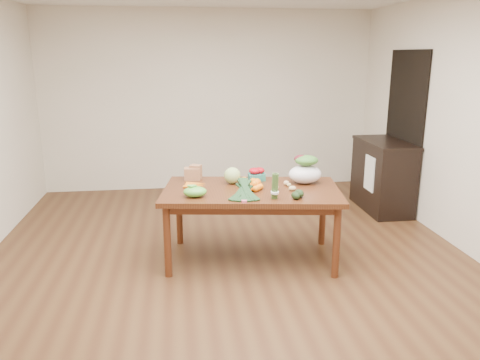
{
  "coord_description": "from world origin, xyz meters",
  "views": [
    {
      "loc": [
        -0.48,
        -4.18,
        2.04
      ],
      "look_at": [
        0.08,
        0.0,
        0.9
      ],
      "focal_mm": 35.0,
      "sensor_mm": 36.0,
      "label": 1
    }
  ],
  "objects": [
    {
      "name": "floor",
      "position": [
        0.0,
        0.0,
        0.0
      ],
      "size": [
        6.0,
        6.0,
        0.0
      ],
      "primitive_type": "plane",
      "color": "#50341B",
      "rests_on": "ground"
    },
    {
      "name": "room_walls",
      "position": [
        0.0,
        0.0,
        1.35
      ],
      "size": [
        5.02,
        6.02,
        2.7
      ],
      "color": "silver",
      "rests_on": "floor"
    },
    {
      "name": "dining_table",
      "position": [
        0.22,
        0.21,
        0.38
      ],
      "size": [
        1.86,
        1.21,
        0.75
      ],
      "primitive_type": "cube",
      "rotation": [
        0.0,
        0.0,
        -0.15
      ],
      "color": "#4D2711",
      "rests_on": "floor"
    },
    {
      "name": "doorway_dark",
      "position": [
        2.48,
        1.6,
        1.05
      ],
      "size": [
        0.02,
        1.0,
        2.1
      ],
      "primitive_type": "cube",
      "color": "black",
      "rests_on": "floor"
    },
    {
      "name": "cabinet",
      "position": [
        2.22,
        1.56,
        0.47
      ],
      "size": [
        0.52,
        1.02,
        0.94
      ],
      "primitive_type": "cube",
      "color": "black",
      "rests_on": "floor"
    },
    {
      "name": "dish_towel",
      "position": [
        1.96,
        1.4,
        0.55
      ],
      "size": [
        0.02,
        0.28,
        0.45
      ],
      "primitive_type": "cube",
      "color": "white",
      "rests_on": "cabinet"
    },
    {
      "name": "paper_bag",
      "position": [
        -0.35,
        0.64,
        0.83
      ],
      "size": [
        0.25,
        0.22,
        0.16
      ],
      "primitive_type": null,
      "rotation": [
        0.0,
        0.0,
        -0.15
      ],
      "color": "#946A42",
      "rests_on": "dining_table"
    },
    {
      "name": "cabbage",
      "position": [
        0.06,
        0.44,
        0.84
      ],
      "size": [
        0.17,
        0.17,
        0.17
      ],
      "primitive_type": "sphere",
      "color": "#B2CE76",
      "rests_on": "dining_table"
    },
    {
      "name": "strawberry_basket_a",
      "position": [
        0.3,
        0.5,
        0.81
      ],
      "size": [
        0.14,
        0.14,
        0.11
      ],
      "primitive_type": null,
      "rotation": [
        0.0,
        0.0,
        -0.15
      ],
      "color": "red",
      "rests_on": "dining_table"
    },
    {
      "name": "strawberry_basket_b",
      "position": [
        0.36,
        0.54,
        0.8
      ],
      "size": [
        0.13,
        0.13,
        0.11
      ],
      "primitive_type": null,
      "rotation": [
        0.0,
        0.0,
        -0.15
      ],
      "color": "red",
      "rests_on": "dining_table"
    },
    {
      "name": "orange_a",
      "position": [
        0.17,
        0.39,
        0.79
      ],
      "size": [
        0.08,
        0.08,
        0.08
      ],
      "primitive_type": "sphere",
      "color": "orange",
      "rests_on": "dining_table"
    },
    {
      "name": "orange_b",
      "position": [
        0.26,
        0.37,
        0.79
      ],
      "size": [
        0.07,
        0.07,
        0.07
      ],
      "primitive_type": "sphere",
      "color": "orange",
      "rests_on": "dining_table"
    },
    {
      "name": "orange_c",
      "position": [
        0.29,
        0.28,
        0.79
      ],
      "size": [
        0.09,
        0.09,
        0.09
      ],
      "primitive_type": "sphere",
      "color": "orange",
      "rests_on": "dining_table"
    },
    {
      "name": "mandarin_cluster",
      "position": [
        0.24,
        0.16,
        0.8
      ],
      "size": [
        0.2,
        0.2,
        0.1
      ],
      "primitive_type": null,
      "rotation": [
        0.0,
        0.0,
        -0.15
      ],
      "color": "orange",
      "rests_on": "dining_table"
    },
    {
      "name": "carrots",
      "position": [
        -0.32,
        0.39,
        0.76
      ],
      "size": [
        0.25,
        0.22,
        0.03
      ],
      "primitive_type": null,
      "rotation": [
        0.0,
        0.0,
        -0.15
      ],
      "color": "orange",
      "rests_on": "dining_table"
    },
    {
      "name": "snap_pea_bag",
      "position": [
        -0.34,
        0.02,
        0.8
      ],
      "size": [
        0.22,
        0.17,
        0.1
      ],
      "primitive_type": "ellipsoid",
      "color": "green",
      "rests_on": "dining_table"
    },
    {
      "name": "kale_bunch",
      "position": [
        0.1,
        -0.1,
        0.83
      ],
      "size": [
        0.37,
        0.44,
        0.16
      ],
      "primitive_type": null,
      "rotation": [
        0.0,
        0.0,
        -0.15
      ],
      "color": "black",
      "rests_on": "dining_table"
    },
    {
      "name": "asparagus_bundle",
      "position": [
        0.38,
        -0.15,
        0.88
      ],
      "size": [
        0.1,
        0.13,
        0.26
      ],
      "primitive_type": null,
      "rotation": [
        0.15,
        0.0,
        -0.15
      ],
      "color": "#567D39",
      "rests_on": "dining_table"
    },
    {
      "name": "potato_a",
      "position": [
        0.46,
        0.15,
        0.78
      ],
      "size": [
        0.06,
        0.05,
        0.05
      ],
      "primitive_type": "ellipsoid",
      "color": "tan",
      "rests_on": "dining_table"
    },
    {
      "name": "potato_b",
      "position": [
        0.6,
        0.1,
        0.77
      ],
      "size": [
        0.06,
        0.05,
        0.05
      ],
      "primitive_type": "ellipsoid",
      "color": "#DDC880",
      "rests_on": "dining_table"
    },
    {
      "name": "potato_c",
      "position": [
        0.61,
        0.24,
        0.77
      ],
      "size": [
        0.05,
        0.04,
        0.04
      ],
      "primitive_type": "ellipsoid",
      "color": "tan",
      "rests_on": "dining_table"
    },
    {
      "name": "potato_d",
      "position": [
        0.59,
        0.29,
        0.78
      ],
      "size": [
        0.06,
        0.05,
        0.05
      ],
      "primitive_type": "ellipsoid",
      "color": "#D7B37C",
      "rests_on": "dining_table"
    },
    {
      "name": "potato_e",
      "position": [
        0.62,
        0.1,
        0.77
      ],
      "size": [
        0.06,
        0.05,
        0.05
      ],
      "primitive_type": "ellipsoid",
      "color": "#DCC27E",
      "rests_on": "dining_table"
    },
    {
      "name": "avocado_a",
      "position": [
        0.57,
        -0.18,
        0.79
      ],
      "size": [
        0.1,
        0.12,
        0.07
      ],
      "primitive_type": "ellipsoid",
      "rotation": [
        0.0,
        0.0,
        0.3
      ],
      "color": "black",
      "rests_on": "dining_table"
    },
    {
      "name": "avocado_b",
      "position": [
        0.62,
        -0.12,
        0.79
      ],
      "size": [
        0.1,
        0.13,
        0.08
      ],
      "primitive_type": "ellipsoid",
      "rotation": [
        0.0,
        0.0,
        0.3
      ],
      "color": "black",
      "rests_on": "dining_table"
    },
    {
      "name": "salad_bag",
      "position": [
        0.8,
        0.35,
        0.88
      ],
      "size": [
        0.38,
        0.31,
        0.27
      ],
      "primitive_type": null,
      "rotation": [
        0.0,
        0.0,
        -0.15
      ],
      "color": "silver",
      "rests_on": "dining_table"
    }
  ]
}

